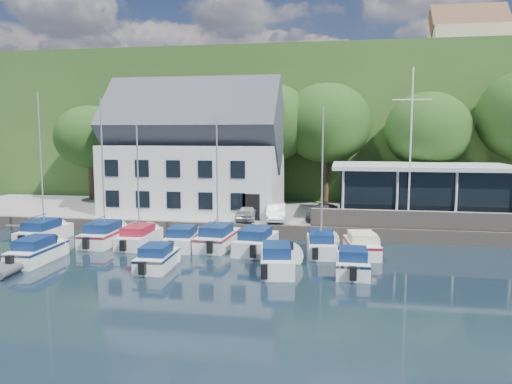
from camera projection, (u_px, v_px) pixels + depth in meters
The scene contains 32 objects.
ground at pixel (235, 284), 24.77m from camera, with size 180.00×180.00×0.00m, color black.
quay at pixel (280, 217), 41.84m from camera, with size 60.00×13.00×1.00m, color gray.
quay_face at pixel (268, 232), 35.48m from camera, with size 60.00×0.30×1.00m, color #706359.
hillside at pixel (313, 130), 84.50m from camera, with size 160.00×75.00×16.00m, color #28491B.
field_patch at pixel (361, 85), 90.00m from camera, with size 50.00×30.00×0.30m, color #576A35.
farmhouse at pixel (468, 42), 69.53m from camera, with size 10.40×7.00×8.20m, color #CBB397, non-canonical shape.
harbor_building at pixel (195, 159), 41.49m from camera, with size 14.40×8.20×8.70m, color silver, non-canonical shape.
club_pavilion at pixel (420, 191), 38.18m from camera, with size 13.20×7.20×4.10m, color black, non-canonical shape.
seawall at pixel (444, 221), 33.68m from camera, with size 18.00×0.50×1.20m, color #706359.
gangway at pixel (41, 236), 36.41m from camera, with size 1.20×6.00×1.40m, color silver, non-canonical shape.
car_silver at pixel (248, 212), 37.42m from camera, with size 1.44×3.58×1.22m, color #B0B0B5.
car_white at pixel (276, 212), 37.06m from camera, with size 1.35×3.87×1.27m, color silver.
car_dgrey at pixel (323, 212), 37.29m from camera, with size 1.64×4.04×1.17m, color #323237.
car_blue at pixel (358, 213), 36.57m from camera, with size 1.43×3.63×1.24m, color #2C5486.
flagpole at pixel (411, 148), 34.62m from camera, with size 2.63×0.20×10.96m, color silver, non-canonical shape.
tree_0 at pixel (90, 153), 48.35m from camera, with size 6.68×6.68×9.13m, color #17330F, non-canonical shape.
tree_2 at pixel (269, 144), 45.73m from camera, with size 8.07×8.07×11.04m, color #17330F, non-canonical shape.
tree_3 at pixel (326, 144), 45.29m from camera, with size 8.05×8.05×11.00m, color #17330F, non-canonical shape.
tree_4 at pixel (427, 150), 43.33m from camera, with size 7.36×7.36×10.05m, color #17330F, non-canonical shape.
boat_r1_0 at pixel (41, 174), 34.05m from camera, with size 1.98×6.58×9.41m, color silver, non-canonical shape.
boat_r1_1 at pixel (103, 175), 33.33m from camera, with size 2.09×6.52×9.41m, color silver, non-canonical shape.
boat_r1_2 at pixel (138, 182), 32.90m from camera, with size 1.96×6.40×8.52m, color silver, non-canonical shape.
boat_r1_3 at pixel (183, 237), 32.49m from camera, with size 1.91×5.33×1.46m, color silver, non-canonical shape.
boat_r1_4 at pixel (217, 176), 32.26m from camera, with size 2.08×6.54×9.43m, color silver, non-canonical shape.
boat_r1_5 at pixel (256, 239), 31.67m from camera, with size 2.11×6.45×1.53m, color silver, non-canonical shape.
boat_r1_6 at pixel (322, 185), 30.68m from camera, with size 1.84×6.14×8.61m, color silver, non-canonical shape.
boat_r1_7 at pixel (362, 244), 30.58m from camera, with size 1.92×5.51×1.46m, color silver, non-canonical shape.
boat_r2_0 at pixel (37, 249), 29.14m from camera, with size 1.82×6.18×1.47m, color silver, non-canonical shape.
boat_r2_2 at pixel (157, 256), 27.63m from camera, with size 1.79×5.03×1.36m, color silver, non-canonical shape.
boat_r2_3 at pixel (277, 257), 26.98m from camera, with size 1.90×5.86×1.56m, color silver, non-canonical shape.
boat_r2_4 at pixel (353, 261), 26.52m from camera, with size 1.88×4.84×1.42m, color silver, non-canonical shape.
dinghy_1 at pixel (4, 268), 26.56m from camera, with size 1.70×2.84×0.66m, color #3D3D42, non-canonical shape.
Camera 1 is at (5.18, -23.53, 7.43)m, focal length 35.00 mm.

